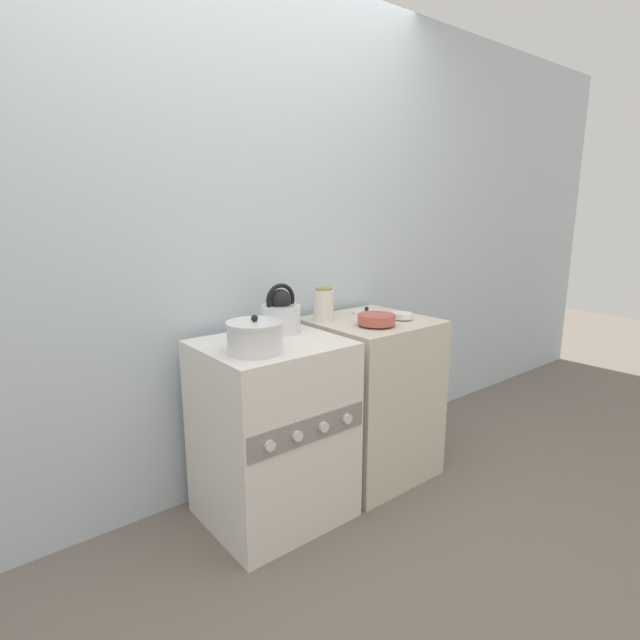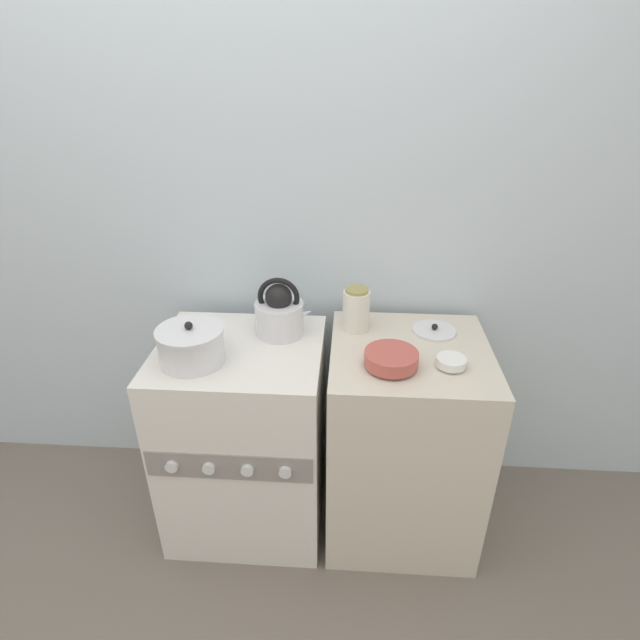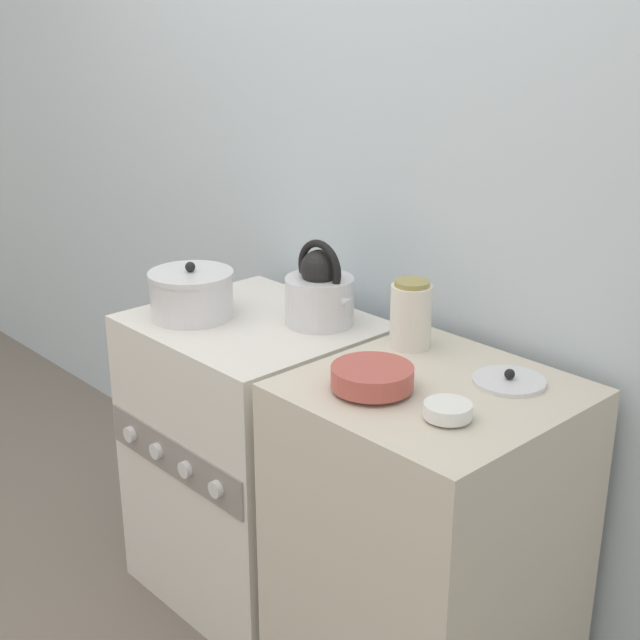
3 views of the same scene
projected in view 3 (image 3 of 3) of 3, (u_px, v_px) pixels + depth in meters
ground_plane at (185, 621)px, 2.52m from camera, size 12.00×12.00×0.00m
wall_back at (352, 153)px, 2.51m from camera, size 7.00×0.06×2.50m
stove at (256, 458)px, 2.55m from camera, size 0.61×0.57×0.84m
counter at (427, 549)px, 2.13m from camera, size 0.58×0.58×0.85m
kettle at (320, 293)px, 2.36m from camera, size 0.22×0.18×0.23m
cooking_pot at (192, 294)px, 2.42m from camera, size 0.23×0.23×0.16m
enamel_bowl at (372, 377)px, 1.95m from camera, size 0.18×0.18×0.06m
small_ceramic_bowl at (448, 410)px, 1.82m from camera, size 0.10×0.10×0.04m
storage_jar at (411, 315)px, 2.18m from camera, size 0.10×0.10×0.17m
loose_pot_lid at (509, 381)px, 2.00m from camera, size 0.16×0.16×0.03m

